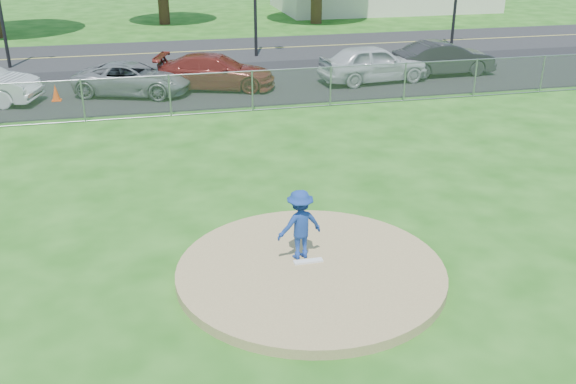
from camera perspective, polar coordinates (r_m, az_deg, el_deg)
name	(u,v)px	position (r m, az deg, el deg)	size (l,w,h in m)	color
ground	(234,129)	(22.06, -4.78, 5.63)	(120.00, 120.00, 0.00)	#1B5512
pitchers_mound	(311,271)	(13.01, 2.03, -7.05)	(5.40, 5.40, 0.20)	#9F8557
pitching_rubber	(308,261)	(13.11, 1.81, -6.17)	(0.60, 0.15, 0.04)	white
chain_link_fence	(225,93)	(23.76, -5.59, 8.77)	(40.00, 0.06, 1.50)	gray
parking_lot	(211,84)	(28.28, -6.83, 9.51)	(50.00, 8.00, 0.01)	black
street	(194,51)	(35.57, -8.32, 12.27)	(60.00, 7.00, 0.01)	black
pitcher	(300,225)	(12.97, 1.07, -2.92)	(0.96, 0.55, 1.48)	navy
traffic_cone	(56,93)	(26.94, -19.95, 8.29)	(0.32, 0.32, 0.63)	#F24A0C
parked_car_gray	(133,79)	(26.95, -13.65, 9.75)	(2.13, 4.62, 1.28)	slate
parked_car_darkred	(216,72)	(27.32, -6.42, 10.59)	(1.99, 4.90, 1.42)	maroon
parked_car_pearl	(373,63)	(28.56, 7.59, 11.28)	(1.90, 4.73, 1.61)	silver
parked_car_charcoal	(444,58)	(30.51, 13.71, 11.48)	(1.58, 4.52, 1.49)	#252527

